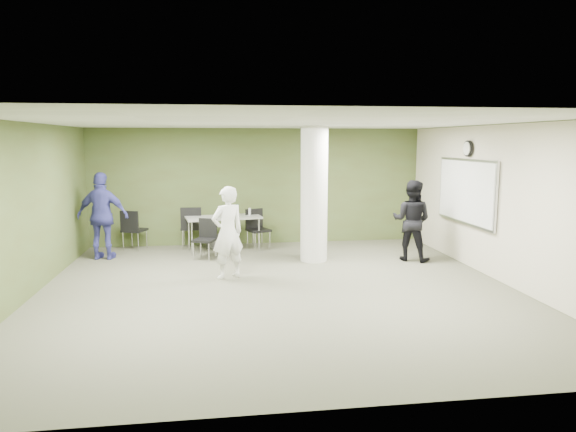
{
  "coord_description": "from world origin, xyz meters",
  "views": [
    {
      "loc": [
        -0.99,
        -8.41,
        2.5
      ],
      "look_at": [
        0.31,
        1.0,
        1.11
      ],
      "focal_mm": 32.0,
      "sensor_mm": 36.0,
      "label": 1
    }
  ],
  "objects": [
    {
      "name": "floor",
      "position": [
        0.0,
        0.0,
        0.0
      ],
      "size": [
        8.0,
        8.0,
        0.0
      ],
      "primitive_type": "plane",
      "color": "#4F4F3E",
      "rests_on": "ground"
    },
    {
      "name": "ceiling",
      "position": [
        0.0,
        0.0,
        2.8
      ],
      "size": [
        8.0,
        8.0,
        0.0
      ],
      "primitive_type": "plane",
      "rotation": [
        3.14,
        0.0,
        0.0
      ],
      "color": "white",
      "rests_on": "wall_back"
    },
    {
      "name": "wall_back",
      "position": [
        0.0,
        4.0,
        1.4
      ],
      "size": [
        8.0,
        2.8,
        0.02
      ],
      "primitive_type": "cube",
      "rotation": [
        1.57,
        0.0,
        0.0
      ],
      "color": "#4A5226",
      "rests_on": "floor"
    },
    {
      "name": "wall_left",
      "position": [
        -4.0,
        0.0,
        1.4
      ],
      "size": [
        0.02,
        8.0,
        2.8
      ],
      "primitive_type": "cube",
      "color": "#4A5226",
      "rests_on": "floor"
    },
    {
      "name": "wall_right_cream",
      "position": [
        4.0,
        0.0,
        1.4
      ],
      "size": [
        0.02,
        8.0,
        2.8
      ],
      "primitive_type": "cube",
      "color": "beige",
      "rests_on": "floor"
    },
    {
      "name": "column",
      "position": [
        1.0,
        2.0,
        1.4
      ],
      "size": [
        0.56,
        0.56,
        2.8
      ],
      "primitive_type": "cylinder",
      "color": "silver",
      "rests_on": "floor"
    },
    {
      "name": "whiteboard",
      "position": [
        3.92,
        1.2,
        1.5
      ],
      "size": [
        0.05,
        2.3,
        1.3
      ],
      "color": "silver",
      "rests_on": "wall_right_cream"
    },
    {
      "name": "wall_clock",
      "position": [
        3.92,
        1.2,
        2.35
      ],
      "size": [
        0.06,
        0.32,
        0.32
      ],
      "color": "black",
      "rests_on": "wall_right_cream"
    },
    {
      "name": "folding_table",
      "position": [
        -0.85,
        3.22,
        0.75
      ],
      "size": [
        1.78,
        1.0,
        1.05
      ],
      "rotation": [
        0.0,
        0.0,
        0.16
      ],
      "color": "gray",
      "rests_on": "floor"
    },
    {
      "name": "wastebasket",
      "position": [
        -1.12,
        3.53,
        0.16
      ],
      "size": [
        0.28,
        0.28,
        0.32
      ],
      "primitive_type": "cylinder",
      "color": "#4C4C4C",
      "rests_on": "floor"
    },
    {
      "name": "chair_back_left",
      "position": [
        -2.93,
        3.57,
        0.54
      ],
      "size": [
        0.6,
        0.6,
        0.93
      ],
      "rotation": [
        0.0,
        0.0,
        2.77
      ],
      "color": "black",
      "rests_on": "floor"
    },
    {
      "name": "chair_back_right",
      "position": [
        -1.6,
        3.56,
        0.58
      ],
      "size": [
        0.5,
        0.5,
        0.99
      ],
      "rotation": [
        0.0,
        0.0,
        3.13
      ],
      "color": "black",
      "rests_on": "floor"
    },
    {
      "name": "chair_table_left",
      "position": [
        -1.25,
        2.47,
        0.5
      ],
      "size": [
        0.56,
        0.56,
        0.86
      ],
      "rotation": [
        0.0,
        0.0,
        -0.41
      ],
      "color": "black",
      "rests_on": "floor"
    },
    {
      "name": "chair_table_right",
      "position": [
        -0.1,
        3.34,
        0.54
      ],
      "size": [
        0.61,
        0.61,
        0.93
      ],
      "rotation": [
        0.0,
        0.0,
        0.41
      ],
      "color": "black",
      "rests_on": "floor"
    },
    {
      "name": "woman_white",
      "position": [
        -0.82,
        0.83,
        0.85
      ],
      "size": [
        0.73,
        0.63,
        1.69
      ],
      "primitive_type": "imported",
      "rotation": [
        0.0,
        0.0,
        3.59
      ],
      "color": "white",
      "rests_on": "floor"
    },
    {
      "name": "man_black",
      "position": [
        3.03,
        1.74,
        0.85
      ],
      "size": [
        1.04,
        0.99,
        1.69
      ],
      "primitive_type": "imported",
      "rotation": [
        0.0,
        0.0,
        2.54
      ],
      "color": "black",
      "rests_on": "floor"
    },
    {
      "name": "man_blue",
      "position": [
        -3.4,
        2.74,
        0.93
      ],
      "size": [
        1.15,
        0.65,
        1.85
      ],
      "primitive_type": "imported",
      "rotation": [
        0.0,
        0.0,
        2.95
      ],
      "color": "#38398B",
      "rests_on": "floor"
    }
  ]
}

